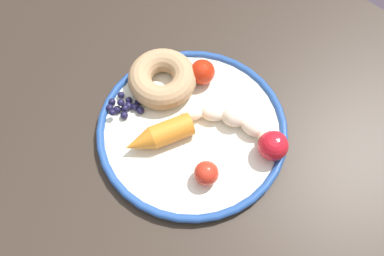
{
  "coord_description": "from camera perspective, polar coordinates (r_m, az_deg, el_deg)",
  "views": [
    {
      "loc": [
        0.15,
        -0.15,
        1.27
      ],
      "look_at": [
        -0.03,
        0.05,
        0.74
      ],
      "focal_mm": 36.96,
      "sensor_mm": 36.0,
      "label": 1
    }
  ],
  "objects": [
    {
      "name": "dining_table",
      "position": [
        0.66,
        -0.6,
        -8.1
      ],
      "size": [
        1.07,
        0.92,
        0.73
      ],
      "color": "#32271E",
      "rests_on": "ground_plane"
    },
    {
      "name": "tomato_mid",
      "position": [
        0.54,
        1.76,
        -6.88
      ],
      "size": [
        0.03,
        0.03,
        0.03
      ],
      "primitive_type": "sphere",
      "color": "red",
      "rests_on": "plate"
    },
    {
      "name": "carrot_orange",
      "position": [
        0.57,
        -4.84,
        -1.11
      ],
      "size": [
        0.07,
        0.11,
        0.03
      ],
      "color": "orange",
      "rests_on": "plate"
    },
    {
      "name": "plate",
      "position": [
        0.59,
        -0.0,
        -0.13
      ],
      "size": [
        0.29,
        0.29,
        0.02
      ],
      "color": "white",
      "rests_on": "dining_table"
    },
    {
      "name": "ground_plane",
      "position": [
        1.29,
        -0.32,
        -17.48
      ],
      "size": [
        6.0,
        6.0,
        0.0
      ],
      "primitive_type": "plane",
      "color": "#3B323C"
    },
    {
      "name": "donut",
      "position": [
        0.62,
        -4.32,
        7.14
      ],
      "size": [
        0.11,
        0.11,
        0.04
      ],
      "primitive_type": "torus",
      "rotation": [
        0.0,
        0.0,
        1.62
      ],
      "color": "tan",
      "rests_on": "plate"
    },
    {
      "name": "banana",
      "position": [
        0.59,
        5.78,
        1.02
      ],
      "size": [
        0.15,
        0.08,
        0.03
      ],
      "color": "#F9DCBC",
      "rests_on": "plate"
    },
    {
      "name": "tomato_far",
      "position": [
        0.57,
        11.61,
        -2.52
      ],
      "size": [
        0.04,
        0.04,
        0.04
      ],
      "primitive_type": "sphere",
      "color": "red",
      "rests_on": "plate"
    },
    {
      "name": "tomato_near",
      "position": [
        0.62,
        1.51,
        8.07
      ],
      "size": [
        0.04,
        0.04,
        0.04
      ],
      "primitive_type": "sphere",
      "color": "red",
      "rests_on": "plate"
    },
    {
      "name": "blueberry_pile",
      "position": [
        0.61,
        -9.59,
        3.19
      ],
      "size": [
        0.05,
        0.06,
        0.02
      ],
      "color": "#191638",
      "rests_on": "plate"
    }
  ]
}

